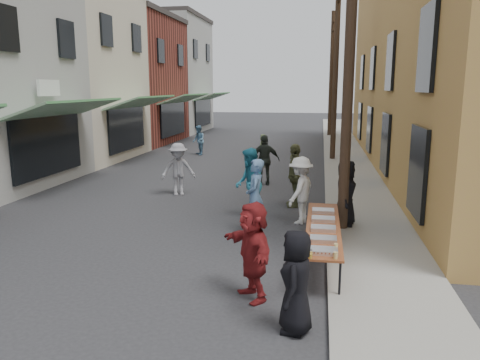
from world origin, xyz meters
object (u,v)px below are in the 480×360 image
(utility_pole_near, at_px, (350,49))
(catering_tray_sausage, at_px, (323,251))
(serving_table, at_px, (323,228))
(utility_pole_mid, at_px, (336,69))
(guest_front_a, at_px, (296,282))
(server, at_px, (346,193))
(utility_pole_far, at_px, (331,75))
(guest_front_c, at_px, (249,183))

(utility_pole_near, relative_size, catering_tray_sausage, 18.00)
(utility_pole_near, height_order, serving_table, utility_pole_near)
(utility_pole_near, bearing_deg, utility_pole_mid, 90.00)
(utility_pole_mid, height_order, guest_front_a, utility_pole_mid)
(server, bearing_deg, utility_pole_far, 10.82)
(guest_front_a, bearing_deg, catering_tray_sausage, 170.08)
(utility_pole_mid, height_order, guest_front_c, utility_pole_mid)
(guest_front_a, relative_size, server, 0.93)
(guest_front_c, height_order, server, guest_front_c)
(utility_pole_far, xyz_separation_m, catering_tray_sausage, (-0.50, -27.81, -3.71))
(guest_front_a, bearing_deg, utility_pole_near, 176.03)
(serving_table, bearing_deg, guest_front_c, 124.15)
(guest_front_c, distance_m, server, 2.66)
(guest_front_a, bearing_deg, server, 175.80)
(catering_tray_sausage, height_order, guest_front_a, guest_front_a)
(utility_pole_mid, height_order, server, utility_pole_mid)
(utility_pole_near, bearing_deg, serving_table, -103.02)
(catering_tray_sausage, relative_size, guest_front_c, 0.25)
(utility_pole_mid, height_order, serving_table, utility_pole_mid)
(utility_pole_near, xyz_separation_m, guest_front_a, (-0.90, -5.24, -3.71))
(server, bearing_deg, serving_table, 177.47)
(serving_table, relative_size, server, 2.36)
(catering_tray_sausage, bearing_deg, server, 82.07)
(utility_pole_mid, relative_size, guest_front_c, 4.55)
(guest_front_c, relative_size, server, 1.16)
(catering_tray_sausage, bearing_deg, guest_front_a, -105.71)
(utility_pole_near, height_order, utility_pole_far, same)
(guest_front_a, distance_m, guest_front_c, 6.28)
(guest_front_a, bearing_deg, serving_table, 178.36)
(utility_pole_mid, bearing_deg, serving_table, -92.02)
(utility_pole_mid, bearing_deg, utility_pole_far, 90.00)
(catering_tray_sausage, bearing_deg, serving_table, 90.00)
(catering_tray_sausage, relative_size, guest_front_a, 0.32)
(utility_pole_far, xyz_separation_m, guest_front_c, (-2.53, -23.17, -3.51))
(serving_table, distance_m, guest_front_a, 3.10)
(utility_pole_mid, xyz_separation_m, catering_tray_sausage, (-0.50, -15.81, -3.71))
(guest_front_a, height_order, server, server)
(catering_tray_sausage, xyz_separation_m, guest_front_c, (-2.03, 4.64, 0.20))
(utility_pole_near, height_order, utility_pole_mid, same)
(serving_table, relative_size, guest_front_a, 2.53)
(utility_pole_near, xyz_separation_m, serving_table, (-0.50, -2.16, -3.79))
(utility_pole_near, xyz_separation_m, utility_pole_mid, (0.00, 12.00, 0.00))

